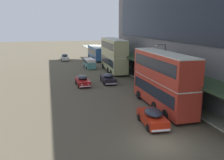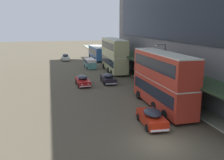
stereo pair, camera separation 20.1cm
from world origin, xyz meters
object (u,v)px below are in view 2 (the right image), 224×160
sedan_lead_mid (65,57)px  sedan_far_back (108,78)px  transit_bus_kerbside_front (162,79)px  transit_bus_kerbside_rear (114,54)px  street_lamp (163,64)px  pedestrian_at_kerb (199,104)px  transit_bus_kerbside_far (97,52)px  fire_hydrant (168,91)px  sedan_trailing_mid (83,80)px  sedan_second_mid (152,117)px  vw_van (90,63)px

sedan_lead_mid → sedan_far_back: (4.83, -26.26, -0.03)m
transit_bus_kerbside_front → sedan_far_back: (-2.87, 12.82, -2.49)m
sedan_lead_mid → transit_bus_kerbside_front: bearing=-78.9°
transit_bus_kerbside_rear → street_lamp: size_ratio=1.80×
pedestrian_at_kerb → street_lamp: 8.91m
street_lamp → transit_bus_kerbside_far: bearing=94.4°
pedestrian_at_kerb → fire_hydrant: 7.59m
sedan_trailing_mid → transit_bus_kerbside_far: bearing=74.8°
sedan_far_back → pedestrian_at_kerb: (5.51, -15.86, 0.44)m
transit_bus_kerbside_far → sedan_lead_mid: transit_bus_kerbside_far is taller
sedan_far_back → fire_hydrant: (5.87, -8.31, -0.24)m
transit_bus_kerbside_front → sedan_trailing_mid: 14.14m
sedan_second_mid → fire_hydrant: size_ratio=6.23×
sedan_trailing_mid → street_lamp: bearing=-34.7°
transit_bus_kerbside_front → street_lamp: size_ratio=1.75×
transit_bus_kerbside_far → vw_van: bearing=-107.6°
fire_hydrant → sedan_lead_mid: bearing=107.2°
transit_bus_kerbside_front → sedan_trailing_mid: (-6.90, 12.09, -2.49)m
pedestrian_at_kerb → street_lamp: bearing=89.8°
sedan_lead_mid → street_lamp: 35.31m
transit_bus_kerbside_far → sedan_second_mid: 42.38m
transit_bus_kerbside_front → transit_bus_kerbside_far: size_ratio=1.01×
transit_bus_kerbside_front → sedan_trailing_mid: transit_bus_kerbside_front is taller
sedan_trailing_mid → pedestrian_at_kerb: pedestrian_at_kerb is taller
sedan_trailing_mid → street_lamp: street_lamp is taller
sedan_trailing_mid → sedan_second_mid: 16.82m
fire_hydrant → transit_bus_kerbside_rear: bearing=99.0°
vw_van → fire_hydrant: vw_van is taller
transit_bus_kerbside_rear → sedan_lead_mid: bearing=114.6°
transit_bus_kerbside_front → fire_hydrant: 6.07m
sedan_trailing_mid → vw_van: size_ratio=0.97×
sedan_trailing_mid → fire_hydrant: size_ratio=6.37×
transit_bus_kerbside_front → vw_van: transit_bus_kerbside_front is taller
transit_bus_kerbside_rear → transit_bus_kerbside_far: bearing=90.5°
transit_bus_kerbside_far → sedan_lead_mid: bearing=172.2°
fire_hydrant → pedestrian_at_kerb: bearing=-92.8°
transit_bus_kerbside_rear → pedestrian_at_kerb: bearing=-84.6°
sedan_far_back → sedan_second_mid: bearing=-90.0°
sedan_lead_mid → street_lamp: bearing=-72.9°
sedan_trailing_mid → sedan_second_mid: bearing=-76.1°
sedan_second_mid → fire_hydrant: sedan_second_mid is taller
transit_bus_kerbside_front → street_lamp: (2.66, 5.47, 0.60)m
transit_bus_kerbside_rear → sedan_far_back: (-3.17, -8.78, -2.58)m
transit_bus_kerbside_front → transit_bus_kerbside_far: bearing=89.8°
sedan_second_mid → transit_bus_kerbside_rear: bearing=83.0°
sedan_lead_mid → vw_van: vw_van is taller
sedan_lead_mid → fire_hydrant: size_ratio=6.57×
sedan_lead_mid → sedan_second_mid: sedan_lead_mid is taller
fire_hydrant → sedan_far_back: bearing=125.2°
sedan_trailing_mid → vw_van: vw_van is taller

